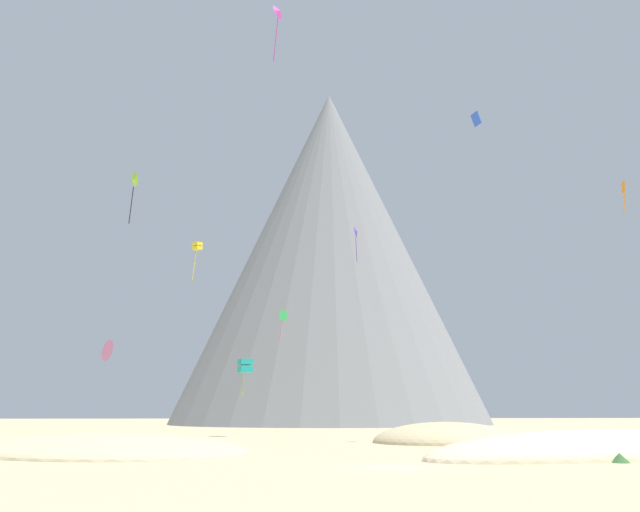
{
  "coord_description": "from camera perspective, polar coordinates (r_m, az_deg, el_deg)",
  "views": [
    {
      "loc": [
        -7.12,
        -35.47,
        2.73
      ],
      "look_at": [
        -0.23,
        35.02,
        17.87
      ],
      "focal_mm": 40.43,
      "sensor_mm": 36.0,
      "label": 1
    }
  ],
  "objects": [
    {
      "name": "bush_mid_center",
      "position": [
        58.76,
        -18.03,
        -13.71
      ],
      "size": [
        1.65,
        1.65,
        0.92
      ],
      "primitive_type": "cone",
      "rotation": [
        0.0,
        0.0,
        2.77
      ],
      "color": "#668C4C",
      "rests_on": "ground_plane"
    },
    {
      "name": "kite_magenta_high",
      "position": [
        73.1,
        -3.3,
        18.69
      ],
      "size": [
        1.47,
        1.63,
        5.93
      ],
      "rotation": [
        0.0,
        0.0,
        0.96
      ],
      "color": "#D1339E"
    },
    {
      "name": "bush_near_left",
      "position": [
        42.28,
        22.63,
        -14.53
      ],
      "size": [
        1.44,
        1.44,
        0.51
      ],
      "primitive_type": "cone",
      "rotation": [
        0.0,
        0.0,
        3.77
      ],
      "color": "#386633",
      "rests_on": "ground_plane"
    },
    {
      "name": "rock_massif",
      "position": [
        146.03,
        1.61,
        -1.61
      ],
      "size": [
        75.89,
        75.1,
        67.81
      ],
      "color": "slate",
      "rests_on": "ground_plane"
    },
    {
      "name": "bush_far_left",
      "position": [
        56.39,
        -10.03,
        -14.31
      ],
      "size": [
        2.94,
        2.94,
        0.7
      ],
      "primitive_type": "cone",
      "rotation": [
        0.0,
        0.0,
        5.83
      ],
      "color": "#568442",
      "rests_on": "ground_plane"
    },
    {
      "name": "kite_teal_low",
      "position": [
        76.9,
        -5.93,
        -8.64
      ],
      "size": [
        1.68,
        1.69,
        3.8
      ],
      "rotation": [
        0.0,
        0.0,
        0.34
      ],
      "color": "teal"
    },
    {
      "name": "kite_blue_high",
      "position": [
        67.43,
        12.25,
        10.55
      ],
      "size": [
        0.77,
        0.85,
        1.27
      ],
      "rotation": [
        0.0,
        0.0,
        4.35
      ],
      "color": "blue"
    },
    {
      "name": "bush_low_patch",
      "position": [
        40.0,
        12.49,
        -15.42
      ],
      "size": [
        2.4,
        2.4,
        0.4
      ],
      "primitive_type": "cone",
      "rotation": [
        0.0,
        0.0,
        1.76
      ],
      "color": "#386633",
      "rests_on": "ground_plane"
    },
    {
      "name": "kite_indigo_mid",
      "position": [
        92.35,
        2.88,
        1.89
      ],
      "size": [
        1.0,
        1.62,
        4.72
      ],
      "rotation": [
        0.0,
        0.0,
        1.3
      ],
      "color": "#5138B2"
    },
    {
      "name": "kite_lime_mid",
      "position": [
        65.63,
        -14.54,
        5.76
      ],
      "size": [
        1.08,
        1.28,
        4.7
      ],
      "rotation": [
        0.0,
        0.0,
        5.3
      ],
      "color": "#8CD133"
    },
    {
      "name": "dune_foreground_left",
      "position": [
        47.83,
        21.15,
        -14.56
      ],
      "size": [
        26.43,
        17.61,
        3.18
      ],
      "primitive_type": "ellipsoid",
      "rotation": [
        0.0,
        0.0,
        0.37
      ],
      "color": "beige",
      "rests_on": "ground_plane"
    },
    {
      "name": "kite_orange_mid",
      "position": [
        72.45,
        22.9,
        4.76
      ],
      "size": [
        0.28,
        0.8,
        3.12
      ],
      "rotation": [
        0.0,
        0.0,
        0.66
      ],
      "color": "orange"
    },
    {
      "name": "kite_pink_low",
      "position": [
        87.99,
        -16.42,
        -7.17
      ],
      "size": [
        2.1,
        2.38,
        2.54
      ],
      "rotation": [
        0.0,
        0.0,
        2.25
      ],
      "color": "pink"
    },
    {
      "name": "ground_plane",
      "position": [
        36.28,
        6.0,
        -16.32
      ],
      "size": [
        400.0,
        400.0,
        0.0
      ],
      "primitive_type": "plane",
      "color": "#C6B284"
    },
    {
      "name": "kite_yellow_mid",
      "position": [
        80.36,
        -9.69,
        0.72
      ],
      "size": [
        1.19,
        1.19,
        4.25
      ],
      "rotation": [
        0.0,
        0.0,
        2.41
      ],
      "color": "yellow"
    },
    {
      "name": "dune_foreground_right",
      "position": [
        49.73,
        -16.48,
        -14.74
      ],
      "size": [
        25.07,
        24.09,
        2.41
      ],
      "primitive_type": "ellipsoid",
      "rotation": [
        0.0,
        0.0,
        0.96
      ],
      "color": "#CCBA8E",
      "rests_on": "ground_plane"
    },
    {
      "name": "kite_green_low",
      "position": [
        86.73,
        -2.98,
        -4.76
      ],
      "size": [
        1.2,
        1.1,
        3.83
      ],
      "rotation": [
        0.0,
        0.0,
        3.86
      ],
      "color": "green"
    },
    {
      "name": "dune_midground",
      "position": [
        64.07,
        9.97,
        -14.33
      ],
      "size": [
        17.66,
        18.11,
        3.42
      ],
      "primitive_type": "ellipsoid",
      "rotation": [
        0.0,
        0.0,
        1.02
      ],
      "color": "#C6B284",
      "rests_on": "ground_plane"
    }
  ]
}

